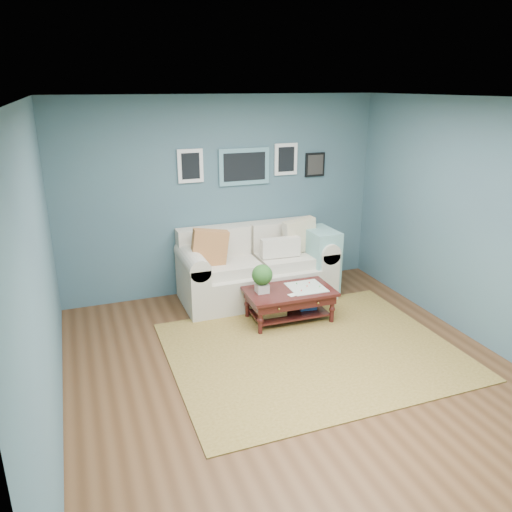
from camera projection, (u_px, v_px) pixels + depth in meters
name	position (u px, v px, depth m)	size (l,w,h in m)	color
room_shell	(299.00, 247.00, 4.71)	(5.00, 5.02, 2.70)	brown
area_rug	(312.00, 350.00, 5.56)	(3.10, 2.48, 0.01)	brown
loveseat	(262.00, 266.00, 6.88)	(2.11, 0.96, 1.09)	beige
coffee_table	(285.00, 295.00, 6.18)	(1.10, 0.66, 0.76)	black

